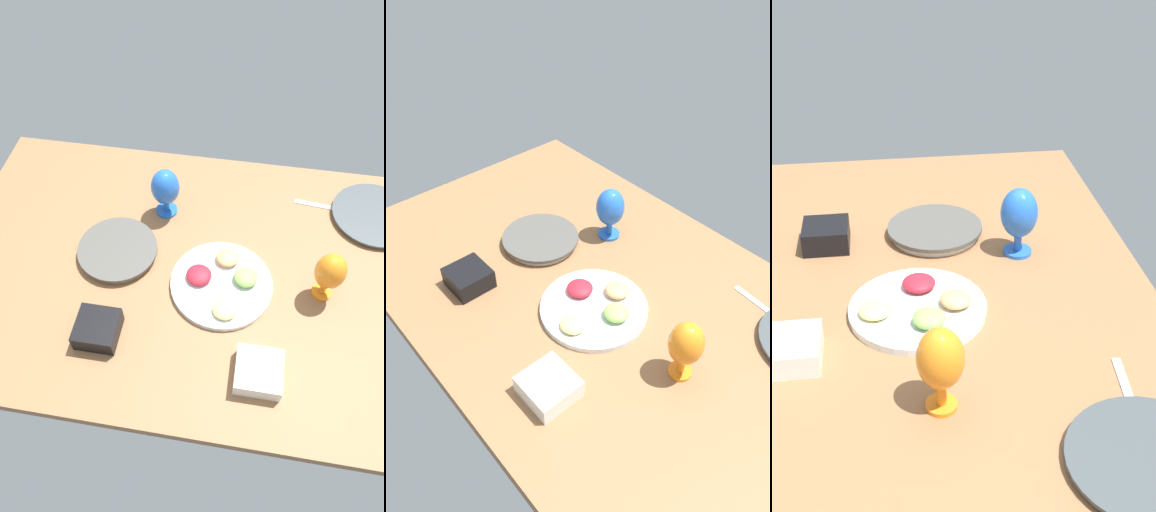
# 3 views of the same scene
# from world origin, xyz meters

# --- Properties ---
(ground_plane) EXTENTS (1.60, 1.04, 0.04)m
(ground_plane) POSITION_xyz_m (0.00, 0.00, -0.02)
(ground_plane) COLOR #8C603D
(dinner_plate_left) EXTENTS (0.26, 0.26, 0.03)m
(dinner_plate_left) POSITION_xyz_m (-0.26, 0.02, 0.02)
(dinner_plate_left) COLOR silver
(dinner_plate_left) RESTS_ON ground_plane
(dinner_plate_right) EXTENTS (0.29, 0.29, 0.02)m
(dinner_plate_right) POSITION_xyz_m (0.58, 0.31, 0.01)
(dinner_plate_right) COLOR silver
(dinner_plate_right) RESTS_ON ground_plane
(fruit_platter) EXTENTS (0.32, 0.32, 0.05)m
(fruit_platter) POSITION_xyz_m (0.09, -0.05, 0.02)
(fruit_platter) COLOR silver
(fruit_platter) RESTS_ON ground_plane
(hurricane_glass_blue) EXTENTS (0.10, 0.10, 0.19)m
(hurricane_glass_blue) POSITION_xyz_m (-0.14, 0.22, 0.11)
(hurricane_glass_blue) COLOR blue
(hurricane_glass_blue) RESTS_ON ground_plane
(hurricane_glass_orange) EXTENTS (0.09, 0.09, 0.18)m
(hurricane_glass_orange) POSITION_xyz_m (0.40, -0.03, 0.11)
(hurricane_glass_orange) COLOR orange
(hurricane_glass_orange) RESTS_ON ground_plane
(square_bowl_black) EXTENTS (0.12, 0.12, 0.06)m
(square_bowl_black) POSITION_xyz_m (-0.24, -0.28, 0.04)
(square_bowl_black) COLOR black
(square_bowl_black) RESTS_ON ground_plane
(square_bowl_white) EXTENTS (0.13, 0.13, 0.06)m
(square_bowl_white) POSITION_xyz_m (0.23, -0.33, 0.03)
(square_bowl_white) COLOR white
(square_bowl_white) RESTS_ON ground_plane
(fork_by_right_plate) EXTENTS (0.18, 0.04, 0.01)m
(fork_by_right_plate) POSITION_xyz_m (0.40, 0.33, 0.00)
(fork_by_right_plate) COLOR silver
(fork_by_right_plate) RESTS_ON ground_plane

